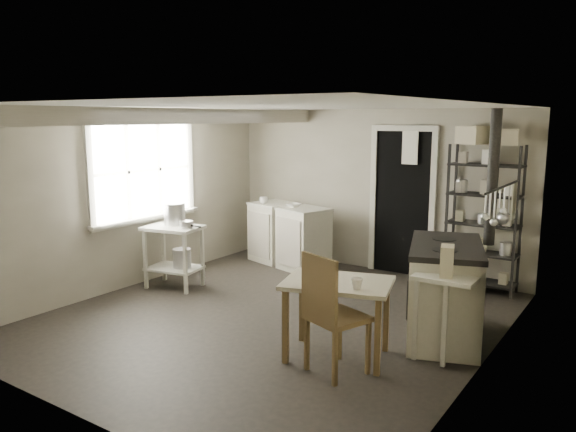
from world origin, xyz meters
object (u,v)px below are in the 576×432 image
Objects in this scene: prep_table at (174,257)px; stockpot at (174,214)px; chair at (338,319)px; work_table at (337,317)px; shelf_rack at (483,217)px; flour_sack at (443,275)px; base_cabinets at (288,234)px; stove at (444,295)px.

stockpot is (-0.06, 0.10, 0.54)m from prep_table.
work_table is at bearing 139.42° from chair.
shelf_rack is at bearing 31.98° from prep_table.
work_table is 2.15× the size of flour_sack.
base_cabinets is 2.80m from shelf_rack.
stockpot reaches higher than stove.
stockpot reaches higher than flour_sack.
flour_sack is (2.39, -0.07, -0.22)m from base_cabinets.
work_table is (2.88, -0.82, -0.56)m from stockpot.
prep_table is 3.49m from stove.
base_cabinets is 2.41m from flour_sack.
prep_table is 0.66× the size of stove.
stockpot is 0.24× the size of stove.
work_table is (-0.53, -2.81, -0.57)m from shelf_rack.
flour_sack is at bearing -131.64° from shelf_rack.
flour_sack is (0.18, 2.42, -0.14)m from work_table.
stockpot is 0.22× the size of base_cabinets.
chair is 2.70m from flour_sack.
stove is 1.51m from flour_sack.
prep_table is at bearing -56.35° from stockpot.
shelf_rack reaches higher than flour_sack.
stove reaches higher than work_table.
base_cabinets is at bearing 71.30° from prep_table.
work_table is at bearing -142.63° from stove.
flour_sack is at bearing 109.46° from chair.
stockpot is 3.58m from stove.
prep_table is at bearing 165.63° from work_table.
base_cabinets is at bearing 133.42° from stove.
base_cabinets reaches higher than flour_sack.
shelf_rack reaches higher than stove.
chair is at bearing -19.78° from stockpot.
work_table is (2.22, -2.49, -0.08)m from base_cabinets.
stove reaches higher than flour_sack.
flour_sack is at bearing 29.57° from prep_table.
shelf_rack is 4.18× the size of flour_sack.
chair is at bearing -96.63° from shelf_rack.
stockpot reaches higher than work_table.
stove is 1.20m from work_table.
flour_sack is at bearing 89.54° from stove.
shelf_rack is 3.14m from chair.
chair is at bearing -60.56° from work_table.
prep_table reaches higher than flour_sack.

